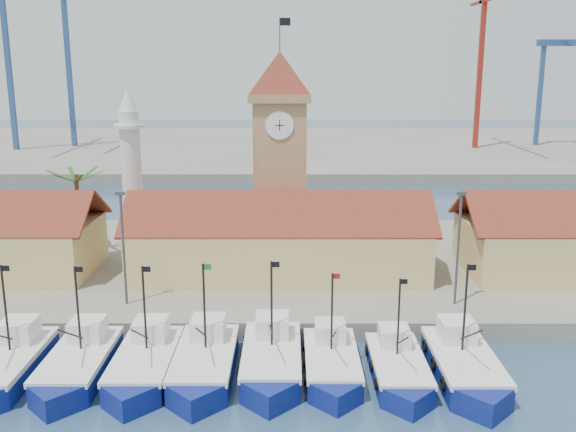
{
  "coord_description": "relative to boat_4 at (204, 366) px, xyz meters",
  "views": [
    {
      "loc": [
        0.87,
        -35.81,
        20.03
      ],
      "look_at": [
        0.78,
        18.0,
        7.21
      ],
      "focal_mm": 40.0,
      "sensor_mm": 36.0,
      "label": 1
    }
  ],
  "objects": [
    {
      "name": "ground",
      "position": [
        4.67,
        -2.58,
        -0.82
      ],
      "size": [
        400.0,
        400.0,
        0.0
      ],
      "primitive_type": "plane",
      "color": "navy",
      "rests_on": "ground"
    },
    {
      "name": "quay",
      "position": [
        4.67,
        21.42,
        -0.07
      ],
      "size": [
        140.0,
        32.0,
        1.5
      ],
      "primitive_type": "cube",
      "color": "gray",
      "rests_on": "ground"
    },
    {
      "name": "terminal",
      "position": [
        4.67,
        107.42,
        0.18
      ],
      "size": [
        240.0,
        80.0,
        2.0
      ],
      "primitive_type": "cube",
      "color": "gray",
      "rests_on": "ground"
    },
    {
      "name": "boat_1",
      "position": [
        -12.85,
        -0.4,
        0.0
      ],
      "size": [
        3.84,
        10.51,
        7.95
      ],
      "color": "navy",
      "rests_on": "ground"
    },
    {
      "name": "boat_2",
      "position": [
        -8.24,
        -0.12,
        -0.01
      ],
      "size": [
        3.76,
        10.29,
        7.79
      ],
      "color": "navy",
      "rests_on": "ground"
    },
    {
      "name": "boat_3",
      "position": [
        -3.9,
        -0.08,
        -0.01
      ],
      "size": [
        3.76,
        10.29,
        7.79
      ],
      "color": "navy",
      "rests_on": "ground"
    },
    {
      "name": "boat_4",
      "position": [
        0.0,
        0.0,
        0.0
      ],
      "size": [
        3.82,
        10.47,
        7.93
      ],
      "color": "navy",
      "rests_on": "ground"
    },
    {
      "name": "boat_5",
      "position": [
        4.39,
        0.43,
        0.0
      ],
      "size": [
        3.84,
        10.51,
        7.95
      ],
      "color": "navy",
      "rests_on": "ground"
    },
    {
      "name": "boat_6",
      "position": [
        8.35,
        0.14,
        -0.07
      ],
      "size": [
        3.48,
        9.54,
        7.22
      ],
      "color": "navy",
      "rests_on": "ground"
    },
    {
      "name": "boat_7",
      "position": [
        12.63,
        -0.48,
        -0.09
      ],
      "size": [
        3.41,
        9.34,
        7.07
      ],
      "color": "navy",
      "rests_on": "ground"
    },
    {
      "name": "boat_8",
      "position": [
        16.94,
        -0.4,
        0.01
      ],
      "size": [
        3.87,
        10.61,
        8.03
      ],
      "color": "navy",
      "rests_on": "ground"
    },
    {
      "name": "hall_center",
      "position": [
        4.67,
        17.42,
        3.17
      ],
      "size": [
        27.04,
        10.13,
        7.61
      ],
      "color": "#D7B476",
      "rests_on": "quay"
    },
    {
      "name": "clock_tower",
      "position": [
        4.67,
        23.42,
        11.14
      ],
      "size": [
        5.8,
        5.8,
        22.7
      ],
      "color": "tan",
      "rests_on": "quay"
    },
    {
      "name": "minaret",
      "position": [
        -10.33,
        25.42,
        8.91
      ],
      "size": [
        3.0,
        3.0,
        16.3
      ],
      "color": "silver",
      "rests_on": "quay"
    },
    {
      "name": "palm_tree",
      "position": [
        -15.33,
        23.42,
        5.43
      ],
      "size": [
        5.6,
        5.03,
        8.39
      ],
      "color": "brown",
      "rests_on": "quay"
    },
    {
      "name": "lamp_posts",
      "position": [
        5.17,
        9.42,
        5.66
      ],
      "size": [
        80.7,
        0.25,
        9.03
      ],
      "color": "#3F3F44",
      "rests_on": "quay"
    },
    {
      "name": "crane_blue_far",
      "position": [
        -53.33,
        97.97,
        27.33
      ],
      "size": [
        1.0,
        33.93,
        46.97
      ],
      "color": "navy",
      "rests_on": "terminal"
    },
    {
      "name": "crane_blue_near",
      "position": [
        -42.72,
        103.94,
        23.74
      ],
      "size": [
        1.0,
        32.91,
        40.62
      ],
      "color": "navy",
      "rests_on": "terminal"
    },
    {
      "name": "crane_red_right",
      "position": [
        46.45,
        100.38,
        22.99
      ],
      "size": [
        1.0,
        36.06,
        38.84
      ],
      "color": "maroon",
      "rests_on": "terminal"
    },
    {
      "name": "gantry",
      "position": [
        66.67,
        104.07,
        19.22
      ],
      "size": [
        13.0,
        22.0,
        23.2
      ],
      "color": "navy",
      "rests_on": "terminal"
    }
  ]
}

